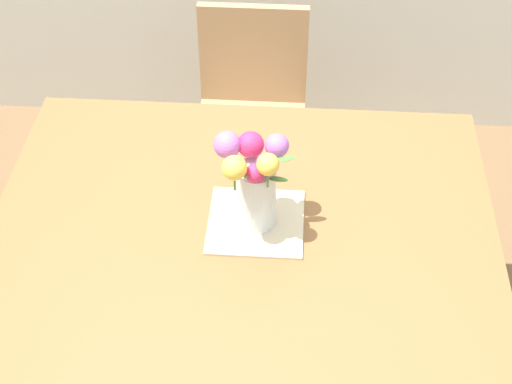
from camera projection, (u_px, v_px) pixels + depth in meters
name	position (u px, v px, depth m)	size (l,w,h in m)	color
dining_table	(242.00, 251.00, 2.24)	(1.44, 1.18, 0.77)	olive
chair_far	(251.00, 106.00, 3.04)	(0.42, 0.42, 0.90)	tan
placemat	(256.00, 222.00, 2.20)	(0.27, 0.27, 0.01)	beige
flower_vase	(254.00, 178.00, 2.09)	(0.22, 0.19, 0.29)	silver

